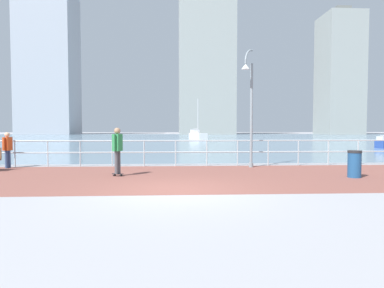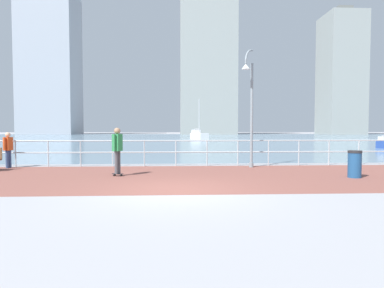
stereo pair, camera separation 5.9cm
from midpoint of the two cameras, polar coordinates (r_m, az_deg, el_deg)
The scene contains 12 objects.
ground at distance 48.99m, azimuth -2.75°, elevation 0.67°, with size 220.00×220.00×0.00m, color #9E9EA3.
brick_paving at distance 11.76m, azimuth -2.62°, elevation -5.55°, with size 28.00×6.56×0.01m, color brown.
harbor_water at distance 59.95m, azimuth -2.76°, elevation 1.03°, with size 180.00×88.00×0.00m, color #6B899E.
waterfront_railing at distance 14.95m, azimuth -2.67°, elevation -0.72°, with size 25.25×0.06×1.17m.
lamppost at distance 14.60m, azimuth 9.94°, elevation 7.01°, with size 0.63×0.69×5.06m.
skateboarder at distance 12.05m, azimuth -12.46°, elevation -0.52°, with size 0.41×0.55×1.71m.
bystander at distance 16.24m, azimuth -28.75°, elevation -0.48°, with size 0.29×0.56×1.52m.
trash_bin at distance 12.75m, azimuth 26.09°, elevation -3.08°, with size 0.46×0.46×0.93m.
sailboat_red at distance 52.90m, azimuth 1.19°, elevation 1.47°, with size 2.72×4.77×6.40m.
tower_beige at distance 112.69m, azimuth -23.01°, elevation 12.44°, with size 15.84×13.41×44.22m.
tower_glass at distance 109.56m, azimuth 24.07°, elevation 10.76°, with size 10.59×11.51×36.88m.
tower_concrete at distance 104.00m, azimuth 2.63°, elevation 14.94°, with size 16.08×15.14×49.39m.
Camera 2 is at (-0.00, -8.96, 1.68)m, focal length 31.30 mm.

